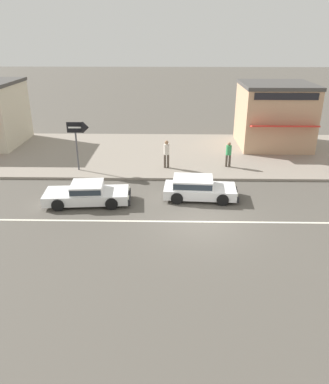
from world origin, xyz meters
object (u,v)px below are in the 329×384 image
Objects in this scene: pedestrian_far_end at (229,153)px; shopfront_corner_warung at (274,115)px; arrow_signboard at (83,130)px; pedestrian_by_shop at (166,152)px; sedan_white_0 at (87,193)px; hatchback_white_2 at (197,187)px.

shopfront_corner_warung reaches higher than pedestrian_far_end.
arrow_signboard is at bearing -174.71° from pedestrian_far_end.
pedestrian_by_shop is 9.33m from shopfront_corner_warung.
sedan_white_0 is 9.29m from pedestrian_far_end.
shopfront_corner_warung is at bearing 24.54° from arrow_signboard.
sedan_white_0 is 5.01m from arrow_signboard.
arrow_signboard is at bearing -155.46° from shopfront_corner_warung.
shopfront_corner_warung is (11.51, 10.15, 1.85)m from sedan_white_0.
pedestrian_far_end is 0.28× the size of shopfront_corner_warung.
shopfront_corner_warung reaches higher than sedan_white_0.
shopfront_corner_warung is (3.86, 4.91, 1.33)m from pedestrian_far_end.
arrow_signboard is 13.77m from shopfront_corner_warung.
sedan_white_0 is 0.77× the size of shopfront_corner_warung.
shopfront_corner_warung is (7.67, 5.17, 1.22)m from pedestrian_by_shop.
pedestrian_far_end is at bearing -128.12° from shopfront_corner_warung.
pedestrian_far_end is (8.67, 0.80, -1.57)m from arrow_signboard.
sedan_white_0 is at bearing -127.63° from pedestrian_by_shop.
arrow_signboard is (-1.01, 4.44, 2.09)m from sedan_white_0.
arrow_signboard is 1.72× the size of pedestrian_by_shop.
hatchback_white_2 is 2.45× the size of pedestrian_far_end.
shopfront_corner_warung is (12.52, 5.72, -0.24)m from arrow_signboard.
sedan_white_0 is 1.13× the size of hatchback_white_2.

